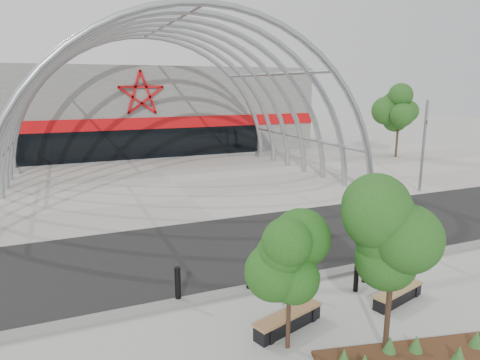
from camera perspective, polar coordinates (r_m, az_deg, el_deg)
ground at (r=14.73m, az=6.16°, el=-13.11°), size 140.00×140.00×0.00m
road at (r=17.61m, az=0.63°, el=-8.58°), size 140.00×7.00×0.02m
forecourt at (r=28.57m, az=-8.92°, el=-0.42°), size 60.00×17.00×0.04m
kerb at (r=14.51m, az=6.66°, el=-13.28°), size 60.00×0.50×0.12m
arena_building at (r=45.57m, az=-14.61°, el=9.18°), size 34.00×15.24×8.00m
vault_canopy at (r=28.57m, az=-8.92°, el=-0.43°), size 20.80×15.80×20.36m
planting_bed at (r=11.62m, az=22.40°, el=-20.97°), size 4.98×2.46×0.51m
signal_pole at (r=27.78m, az=23.28°, el=4.36°), size 0.25×0.78×5.53m
street_tree_0 at (r=10.29m, az=6.69°, el=-9.88°), size 1.50×1.50×3.41m
street_tree_1 at (r=10.50m, az=19.79°, el=-8.07°), size 1.65×1.65×3.90m
bench_0 at (r=12.03m, az=6.44°, el=-18.20°), size 2.26×1.14×0.46m
bench_1 at (r=14.05m, az=20.30°, el=-14.26°), size 2.08×0.98×0.43m
bollard_0 at (r=13.22m, az=-8.29°, el=-13.65°), size 0.18×0.18×1.10m
bollard_1 at (r=13.70m, az=1.19°, el=-12.65°), size 0.17×0.17×1.06m
bollard_2 at (r=13.59m, az=8.50°, el=-13.41°), size 0.14×0.14×0.89m
bollard_3 at (r=14.21m, az=15.24°, el=-12.40°), size 0.15×0.15×0.94m
bollard_4 at (r=14.90m, az=16.32°, el=-11.12°), size 0.16×0.16×1.02m
bg_tree_1 at (r=40.45m, az=20.48°, el=8.79°), size 2.70×2.70×5.91m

